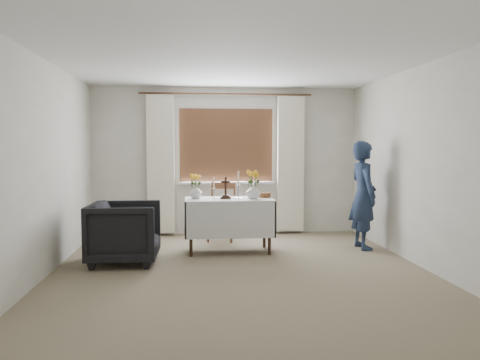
% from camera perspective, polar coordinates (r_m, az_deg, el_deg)
% --- Properties ---
extents(ground, '(5.00, 5.00, 0.00)m').
position_cam_1_polar(ground, '(5.71, 0.07, -11.07)').
color(ground, gray).
rests_on(ground, ground).
extents(altar_table, '(1.24, 0.64, 0.76)m').
position_cam_1_polar(altar_table, '(6.66, -1.33, -5.54)').
color(altar_table, white).
rests_on(altar_table, ground).
extents(wooden_chair, '(0.51, 0.51, 0.92)m').
position_cam_1_polar(wooden_chair, '(7.47, -2.27, -3.88)').
color(wooden_chair, brown).
rests_on(wooden_chair, ground).
extents(armchair, '(0.89, 0.87, 0.79)m').
position_cam_1_polar(armchair, '(6.20, -13.87, -6.22)').
color(armchair, black).
rests_on(armchair, ground).
extents(person, '(0.41, 0.60, 1.58)m').
position_cam_1_polar(person, '(7.06, 14.79, -1.80)').
color(person, '#21304E').
rests_on(person, ground).
extents(radiator, '(1.10, 0.10, 0.60)m').
position_cam_1_polar(radiator, '(8.01, -1.66, -4.51)').
color(radiator, white).
rests_on(radiator, ground).
extents(wooden_cross, '(0.15, 0.11, 0.32)m').
position_cam_1_polar(wooden_cross, '(6.58, -1.77, -0.93)').
color(wooden_cross, black).
rests_on(wooden_cross, altar_table).
extents(candlestick_left, '(0.11, 0.11, 0.30)m').
position_cam_1_polar(candlestick_left, '(6.62, -3.19, -0.97)').
color(candlestick_left, silver).
rests_on(candlestick_left, altar_table).
extents(candlestick_right, '(0.11, 0.11, 0.39)m').
position_cam_1_polar(candlestick_right, '(6.58, -0.19, -0.60)').
color(candlestick_right, silver).
rests_on(candlestick_right, altar_table).
extents(flower_vase_left, '(0.23, 0.23, 0.19)m').
position_cam_1_polar(flower_vase_left, '(6.65, -5.42, -1.45)').
color(flower_vase_left, silver).
rests_on(flower_vase_left, altar_table).
extents(flower_vase_right, '(0.25, 0.25, 0.21)m').
position_cam_1_polar(flower_vase_right, '(6.58, 1.62, -1.40)').
color(flower_vase_right, silver).
rests_on(flower_vase_right, altar_table).
extents(wicker_basket, '(0.21, 0.21, 0.07)m').
position_cam_1_polar(wicker_basket, '(6.78, 2.97, -1.83)').
color(wicker_basket, brown).
rests_on(wicker_basket, altar_table).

